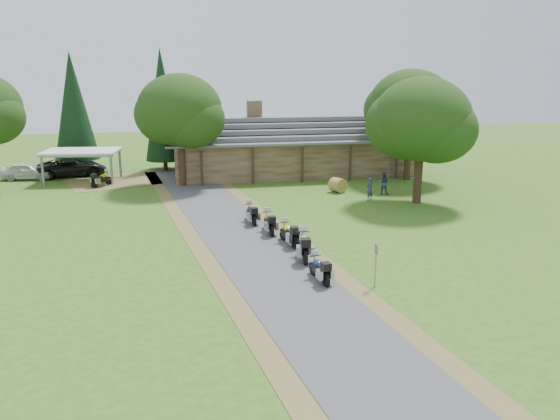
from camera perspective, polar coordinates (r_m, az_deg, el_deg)
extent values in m
plane|color=#365A19|center=(24.44, -0.64, -6.57)|extent=(120.00, 120.00, 0.00)
plane|color=#3F3F42|center=(28.09, -3.16, -3.76)|extent=(51.95, 51.95, 0.00)
imported|color=silver|center=(49.51, -24.90, 3.92)|extent=(2.92, 5.52, 1.76)
imported|color=black|center=(49.60, -20.95, 4.65)|extent=(3.92, 6.48, 2.31)
imported|color=#2F3D5A|center=(38.08, 9.35, 2.41)|extent=(0.67, 0.60, 1.92)
imported|color=#2F3D5A|center=(40.20, 10.76, 3.02)|extent=(0.69, 0.62, 1.97)
cylinder|color=olive|center=(40.46, 6.06, 2.60)|extent=(1.37, 1.33, 1.06)
cone|color=black|center=(50.10, -12.17, 10.19)|extent=(3.35, 3.35, 10.68)
cone|color=black|center=(52.09, -20.71, 9.58)|extent=(3.83, 3.83, 10.38)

